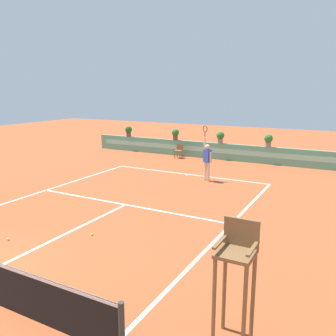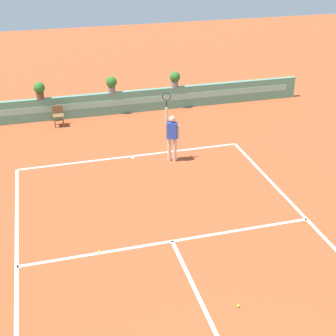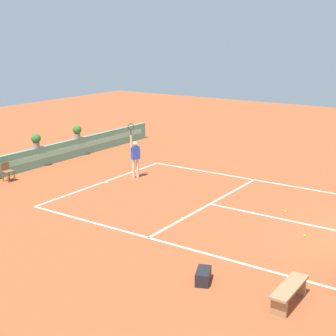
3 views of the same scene
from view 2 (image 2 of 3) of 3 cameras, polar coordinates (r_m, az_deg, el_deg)
ground_plane at (r=13.12m, az=0.97°, el=-9.60°), size 60.00×60.00×0.00m
court_lines at (r=13.67m, az=0.12°, el=-7.83°), size 8.32×11.94×0.01m
back_wall_barrier at (r=21.92m, az=-6.70°, el=7.56°), size 18.00×0.21×1.00m
ball_kid_chair at (r=21.05m, az=-12.78°, el=6.13°), size 0.44×0.44×0.85m
tennis_player at (r=17.21m, az=0.46°, el=4.00°), size 0.56×0.36×2.58m
tennis_ball_near_baseline at (r=11.58m, az=8.26°, el=-15.73°), size 0.07×0.07×0.07m
tennis_ball_mid_court at (r=13.13m, az=-8.10°, el=-9.70°), size 0.07×0.07×0.07m
potted_plant_centre at (r=21.64m, az=-6.67°, el=9.84°), size 0.48×0.48×0.72m
potted_plant_left at (r=21.43m, az=-14.88°, el=8.93°), size 0.48×0.48×0.72m
potted_plant_right at (r=22.23m, az=0.81°, el=10.51°), size 0.48×0.48×0.72m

